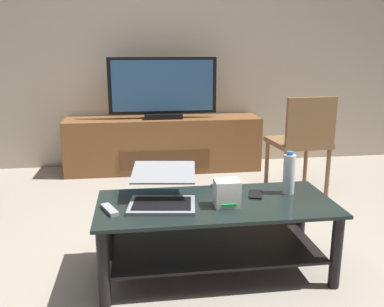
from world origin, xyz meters
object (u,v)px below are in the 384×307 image
object	(u,v)px
television	(163,89)
cell_phone	(256,194)
soundbar_remote	(110,210)
water_bottle_near	(289,174)
media_cabinet	(164,144)
coffee_table	(216,225)
dining_chair	(302,139)
tv_remote	(223,188)
router_box	(227,193)
laptop	(163,191)

from	to	relation	value
television	cell_phone	bearing A→B (deg)	-78.93
soundbar_remote	cell_phone	bearing A→B (deg)	-13.49
water_bottle_near	media_cabinet	bearing A→B (deg)	106.30
television	water_bottle_near	distance (m)	2.08
coffee_table	dining_chair	distance (m)	1.47
tv_remote	media_cabinet	bearing A→B (deg)	61.70
media_cabinet	soundbar_remote	bearing A→B (deg)	-101.32
router_box	coffee_table	bearing A→B (deg)	127.90
coffee_table	water_bottle_near	world-z (taller)	water_bottle_near
coffee_table	television	bearing A→B (deg)	93.91
dining_chair	tv_remote	world-z (taller)	dining_chair
laptop	cell_phone	size ratio (longest dim) A/B	3.25
cell_phone	coffee_table	bearing A→B (deg)	-144.93
dining_chair	television	bearing A→B (deg)	138.58
dining_chair	tv_remote	size ratio (longest dim) A/B	5.43
television	dining_chair	bearing A→B (deg)	-41.42
water_bottle_near	tv_remote	distance (m)	0.39
television	cell_phone	xyz separation A→B (m)	(0.39, -1.98, -0.41)
dining_chair	tv_remote	distance (m)	1.25
dining_chair	tv_remote	bearing A→B (deg)	-133.90
router_box	water_bottle_near	bearing A→B (deg)	20.11
router_box	water_bottle_near	size ratio (longest dim) A/B	0.57
coffee_table	router_box	world-z (taller)	router_box
laptop	router_box	xyz separation A→B (m)	(0.33, -0.09, 0.01)
laptop	tv_remote	bearing A→B (deg)	24.71
router_box	dining_chair	bearing A→B (deg)	52.26
coffee_table	water_bottle_near	distance (m)	0.52
coffee_table	television	distance (m)	2.13
router_box	laptop	bearing A→B (deg)	164.36
laptop	television	bearing A→B (deg)	85.84
coffee_table	dining_chair	xyz separation A→B (m)	(0.94, 1.10, 0.22)
water_bottle_near	cell_phone	distance (m)	0.23
water_bottle_near	soundbar_remote	bearing A→B (deg)	-172.00
water_bottle_near	dining_chair	bearing A→B (deg)	63.69
media_cabinet	tv_remote	size ratio (longest dim) A/B	12.38
television	tv_remote	world-z (taller)	television
television	coffee_table	bearing A→B (deg)	-86.09
router_box	tv_remote	bearing A→B (deg)	82.42
media_cabinet	soundbar_remote	size ratio (longest dim) A/B	12.38
water_bottle_near	soundbar_remote	size ratio (longest dim) A/B	1.55
cell_phone	tv_remote	distance (m)	0.21
television	router_box	xyz separation A→B (m)	(0.19, -2.12, -0.35)
water_bottle_near	soundbar_remote	world-z (taller)	water_bottle_near
laptop	cell_phone	distance (m)	0.54
dining_chair	cell_phone	bearing A→B (deg)	-124.28
dining_chair	cell_phone	xyz separation A→B (m)	(-0.70, -1.02, -0.08)
laptop	cell_phone	world-z (taller)	laptop
dining_chair	laptop	xyz separation A→B (m)	(-1.23, -1.07, -0.02)
tv_remote	soundbar_remote	world-z (taller)	same
dining_chair	laptop	world-z (taller)	dining_chair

